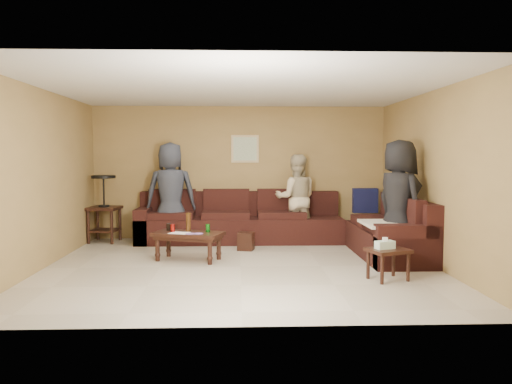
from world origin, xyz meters
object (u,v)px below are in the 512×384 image
at_px(coffee_table, 188,236).
at_px(waste_bin, 246,241).
at_px(end_table_left, 104,207).
at_px(person_right, 399,201).
at_px(side_table_right, 388,252).
at_px(person_left, 171,193).
at_px(sectional_sofa, 287,228).
at_px(person_middle, 296,198).

height_order(coffee_table, waste_bin, coffee_table).
height_order(end_table_left, waste_bin, end_table_left).
relative_size(coffee_table, person_right, 0.62).
height_order(side_table_right, person_left, person_left).
distance_m(end_table_left, side_table_right, 5.24).
relative_size(coffee_table, side_table_right, 1.92).
height_order(sectional_sofa, end_table_left, end_table_left).
height_order(sectional_sofa, coffee_table, sectional_sofa).
distance_m(end_table_left, waste_bin, 2.76).
distance_m(sectional_sofa, end_table_left, 3.35).
bearing_deg(person_middle, person_right, 129.19).
relative_size(end_table_left, person_left, 0.67).
distance_m(side_table_right, person_middle, 3.03).
distance_m(coffee_table, person_right, 3.18).
bearing_deg(end_table_left, person_middle, -1.23).
relative_size(coffee_table, person_left, 0.62).
bearing_deg(end_table_left, sectional_sofa, -10.47).
distance_m(waste_bin, person_left, 1.70).
height_order(end_table_left, person_middle, person_middle).
distance_m(sectional_sofa, coffee_table, 1.92).
relative_size(side_table_right, person_left, 0.32).
xyz_separation_m(side_table_right, person_right, (0.50, 1.11, 0.55)).
bearing_deg(person_right, end_table_left, 47.69).
distance_m(end_table_left, person_middle, 3.50).
relative_size(sectional_sofa, person_right, 2.57).
relative_size(side_table_right, person_middle, 0.37).
distance_m(person_left, person_right, 3.96).
distance_m(coffee_table, waste_bin, 1.20).
relative_size(sectional_sofa, side_table_right, 7.91).
bearing_deg(end_table_left, coffee_table, -44.67).
height_order(end_table_left, person_left, person_left).
xyz_separation_m(end_table_left, waste_bin, (2.57, -0.88, -0.49)).
height_order(side_table_right, waste_bin, side_table_right).
xyz_separation_m(coffee_table, person_middle, (1.81, 1.59, 0.43)).
distance_m(end_table_left, person_right, 5.17).
relative_size(waste_bin, person_right, 0.16).
relative_size(person_left, person_middle, 1.13).
height_order(person_left, person_middle, person_left).
distance_m(coffee_table, side_table_right, 2.94).
distance_m(person_left, person_middle, 2.27).
xyz_separation_m(sectional_sofa, person_right, (1.53, -1.24, 0.58)).
relative_size(coffee_table, waste_bin, 3.79).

